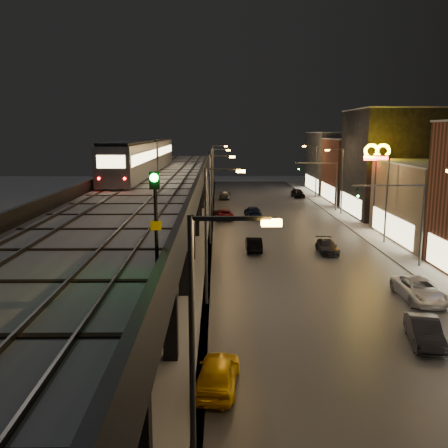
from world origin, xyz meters
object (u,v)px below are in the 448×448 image
object	(u,v)px
subway_train	(144,156)
car_far_white	(225,195)
car_taxi	(218,374)
car_onc_red	(298,193)
car_mid_silver	(223,214)
car_onc_silver	(424,333)
rail_signal	(155,199)
car_onc_dark	(419,291)
car_onc_white	(327,247)
car_mid_dark	(253,212)
car_near_white	(254,244)

from	to	relation	value
subway_train	car_far_white	world-z (taller)	subway_train
car_taxi	car_onc_red	bearing A→B (deg)	-95.38
subway_train	car_taxi	bearing A→B (deg)	-77.55
car_mid_silver	car_onc_red	world-z (taller)	car_onc_red
car_onc_silver	car_far_white	bearing A→B (deg)	110.31
rail_signal	car_onc_dark	distance (m)	23.15
car_onc_red	car_mid_silver	bearing A→B (deg)	-126.09
car_onc_red	car_far_white	bearing A→B (deg)	-177.62
car_mid_silver	car_far_white	bearing A→B (deg)	-99.39
rail_signal	car_taxi	bearing A→B (deg)	57.67
car_onc_white	car_onc_red	size ratio (longest dim) A/B	0.95
car_mid_silver	car_onc_red	distance (m)	25.05
car_onc_red	rail_signal	bearing A→B (deg)	-107.77
rail_signal	car_mid_silver	bearing A→B (deg)	86.46
car_mid_silver	car_far_white	xyz separation A→B (m)	(0.52, 19.82, 0.07)
rail_signal	car_mid_dark	distance (m)	49.33
car_near_white	car_far_white	size ratio (longest dim) A/B	0.96
car_mid_silver	car_onc_red	bearing A→B (deg)	-129.39
rail_signal	car_mid_dark	bearing A→B (deg)	81.91
car_taxi	car_onc_silver	bearing A→B (deg)	-150.79
car_taxi	car_far_white	bearing A→B (deg)	-84.48
car_onc_silver	car_onc_dark	size ratio (longest dim) A/B	0.81
car_taxi	car_onc_dark	world-z (taller)	car_taxi
car_near_white	car_onc_white	xyz separation A→B (m)	(6.82, -0.88, -0.07)
car_onc_white	car_mid_dark	bearing A→B (deg)	106.54
rail_signal	car_mid_silver	distance (m)	47.66
car_mid_silver	car_onc_silver	world-z (taller)	car_onc_silver
car_mid_silver	car_mid_dark	world-z (taller)	car_mid_dark
car_far_white	car_onc_dark	world-z (taller)	car_far_white
car_near_white	car_onc_dark	bearing A→B (deg)	125.75
rail_signal	car_taxi	xyz separation A→B (m)	(2.13, 3.36, -8.20)
subway_train	car_mid_dark	size ratio (longest dim) A/B	7.72
car_mid_silver	car_onc_silver	xyz separation A→B (m)	(10.23, -38.92, 0.03)
subway_train	rail_signal	world-z (taller)	subway_train
car_onc_dark	car_near_white	bearing A→B (deg)	124.29
car_mid_dark	car_onc_silver	world-z (taller)	car_mid_dark
car_taxi	car_onc_dark	bearing A→B (deg)	-132.79
car_mid_dark	car_onc_white	distance (m)	20.63
subway_train	car_far_white	xyz separation A→B (m)	(9.83, 24.67, -7.71)
car_onc_red	car_onc_dark	bearing A→B (deg)	-94.93
car_taxi	car_onc_white	distance (m)	26.96
car_onc_dark	car_onc_white	world-z (taller)	car_onc_dark
car_far_white	car_onc_dark	xyz separation A→B (m)	(12.24, -51.74, -0.02)
rail_signal	car_onc_silver	size ratio (longest dim) A/B	0.77
rail_signal	car_onc_red	distance (m)	70.53
car_mid_dark	subway_train	bearing A→B (deg)	21.55
car_near_white	car_mid_silver	distance (m)	17.88
subway_train	car_mid_silver	xyz separation A→B (m)	(9.30, 4.84, -7.78)
car_near_white	car_onc_white	world-z (taller)	car_near_white
subway_train	car_taxi	distance (m)	40.32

